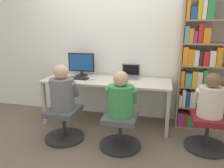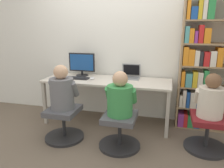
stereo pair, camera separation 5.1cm
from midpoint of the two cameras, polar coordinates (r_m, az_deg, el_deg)
ground_plane at (r=3.38m, az=-2.38°, el=-12.12°), size 14.00×14.00×0.00m
wall_back at (r=3.73m, az=0.76°, el=11.25°), size 10.00×0.05×2.60m
desk at (r=3.45m, az=-0.88°, el=0.02°), size 1.99×0.67×0.72m
desktop_monitor at (r=3.72m, az=-7.49°, el=5.06°), size 0.45×0.21×0.39m
laptop at (r=3.56m, az=5.24°, el=2.31°), size 0.30×0.27×0.22m
keyboard at (r=3.55m, az=-9.06°, el=1.58°), size 0.43×0.14×0.03m
computer_mouse_by_keyboard at (r=3.46m, az=-4.77°, el=1.46°), size 0.07×0.11×0.03m
office_chair_left at (r=3.15m, az=-12.01°, el=-9.86°), size 0.54×0.54×0.45m
office_chair_right at (r=2.88m, az=2.53°, el=-11.94°), size 0.54×0.54×0.45m
person_at_monitor at (r=2.99m, az=-12.45°, el=-1.66°), size 0.39×0.32×0.60m
person_at_laptop at (r=2.72m, az=2.65°, el=-3.44°), size 0.39×0.32×0.56m
bookshelf at (r=3.47m, az=22.53°, el=4.24°), size 0.79×0.29×1.94m
office_chair_side at (r=3.09m, az=24.02°, el=-11.38°), size 0.54×0.54×0.45m
person_near_shelf at (r=2.94m, az=24.91°, el=-3.55°), size 0.38×0.31×0.55m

